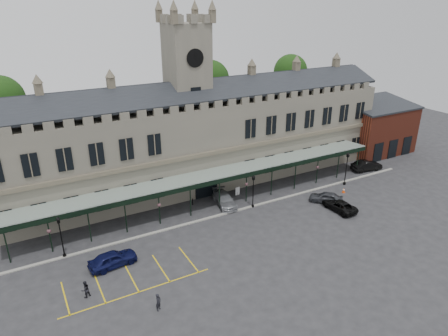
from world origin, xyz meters
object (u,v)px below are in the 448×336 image
car_right_b (366,166)px  person_b (85,289)px  lamp_post_left (61,233)px  traffic_cone (344,190)px  car_taxi (224,200)px  lamp_post_mid (253,188)px  car_right_a (326,197)px  clock_tower (188,94)px  station_building (190,141)px  car_van (339,205)px  person_a (158,302)px  car_left_a (113,259)px  sign_board (238,191)px  lamp_post_right (347,165)px

car_right_b → person_b: size_ratio=2.98×
lamp_post_left → car_right_b: (45.07, 1.56, -2.02)m
traffic_cone → car_taxi: size_ratio=0.13×
lamp_post_mid → car_right_a: bearing=-21.2°
clock_tower → car_taxi: bearing=-83.1°
station_building → car_van: station_building is taller
station_building → person_a: size_ratio=36.13×
traffic_cone → car_right_b: car_right_b is taller
lamp_post_left → clock_tower: bearing=28.7°
car_left_a → car_right_b: car_right_b is taller
person_b → sign_board: bearing=-174.4°
station_building → car_left_a: (-15.00, -14.27, -5.66)m
station_building → lamp_post_mid: station_building is taller
station_building → clock_tower: (0.00, 0.09, 6.64)m
lamp_post_mid → station_building: bearing=110.3°
person_a → person_b: person_a is taller
car_taxi → person_b: size_ratio=3.14×
lamp_post_mid → person_a: (-17.09, -11.84, -1.85)m
car_van → car_left_a: bearing=-6.9°
traffic_cone → clock_tower: bearing=142.8°
station_building → lamp_post_left: (-19.04, -10.35, -3.63)m
clock_tower → car_right_b: 30.13m
lamp_post_mid → person_b: (-22.19, -7.17, -1.85)m
lamp_post_mid → car_van: size_ratio=0.95×
station_building → sign_board: size_ratio=52.42×
sign_board → car_right_a: (9.03, -7.51, 0.17)m
lamp_post_right → person_b: 38.17m
lamp_post_left → person_b: bearing=-84.2°
station_building → person_b: size_ratio=36.28×
car_left_a → car_taxi: (16.00, 6.05, -0.06)m
lamp_post_right → car_right_a: bearing=-154.7°
lamp_post_right → car_left_a: size_ratio=1.05×
car_taxi → car_right_a: size_ratio=1.21×
clock_tower → car_left_a: clock_tower is taller
clock_tower → lamp_post_right: bearing=-30.1°
traffic_cone → car_taxi: bearing=163.6°
lamp_post_left → person_b: (0.74, -7.33, -2.01)m
lamp_post_mid → car_taxi: size_ratio=0.87×
clock_tower → person_a: clock_tower is taller
clock_tower → car_van: 24.45m
sign_board → station_building: bearing=116.5°
lamp_post_left → car_left_a: size_ratio=1.00×
car_van → person_b: size_ratio=2.89×
person_a → person_b: (-5.10, 4.67, -0.00)m
lamp_post_left → person_a: size_ratio=2.88×
car_van → car_right_b: 15.12m
clock_tower → car_right_a: size_ratio=5.80×
station_building → person_b: 26.06m
lamp_post_mid → person_a: size_ratio=2.72×
lamp_post_mid → person_a: 20.87m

